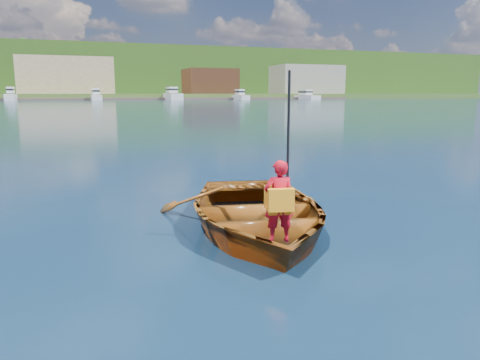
# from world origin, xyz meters

# --- Properties ---
(ground) EXTENTS (600.00, 600.00, 0.00)m
(ground) POSITION_xyz_m (0.00, 0.00, 0.00)
(ground) COLOR #143148
(ground) RESTS_ON ground
(rowboat) EXTENTS (3.74, 4.68, 0.87)m
(rowboat) POSITION_xyz_m (-1.01, 0.55, 0.28)
(rowboat) COLOR #6B3D0A
(rowboat) RESTS_ON ground
(child_paddler) EXTENTS (0.45, 0.39, 2.26)m
(child_paddler) POSITION_xyz_m (-1.03, -0.36, 0.67)
(child_paddler) COLOR red
(child_paddler) RESTS_ON ground
(shoreline) EXTENTS (400.00, 140.00, 22.00)m
(shoreline) POSITION_xyz_m (0.00, 236.61, 10.32)
(shoreline) COLOR #3E5928
(shoreline) RESTS_ON ground
(dock) EXTENTS (160.01, 4.38, 0.80)m
(dock) POSITION_xyz_m (12.00, 148.00, 0.40)
(dock) COLOR #51463B
(dock) RESTS_ON ground
(waterfront_buildings) EXTENTS (202.00, 16.00, 14.00)m
(waterfront_buildings) POSITION_xyz_m (-7.74, 165.00, 7.74)
(waterfront_buildings) COLOR brown
(waterfront_buildings) RESTS_ON ground
(marina_yachts) EXTENTS (143.07, 13.72, 4.39)m
(marina_yachts) POSITION_xyz_m (7.56, 143.31, 1.38)
(marina_yachts) COLOR silver
(marina_yachts) RESTS_ON ground
(hillside_trees) EXTENTS (308.22, 89.17, 28.08)m
(hillside_trees) POSITION_xyz_m (26.20, 243.87, 19.20)
(hillside_trees) COLOR #382314
(hillside_trees) RESTS_ON ground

